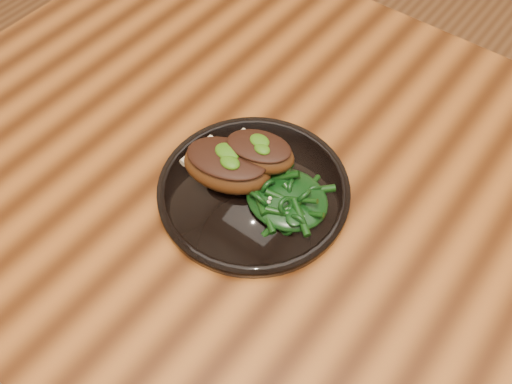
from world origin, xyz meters
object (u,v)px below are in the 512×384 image
at_px(desk, 448,314).
at_px(lamb_chop_front, 227,165).
at_px(greens_heap, 287,195).
at_px(plate, 254,190).

height_order(desk, lamb_chop_front, lamb_chop_front).
distance_m(desk, lamb_chop_front, 0.34).
xyz_separation_m(desk, lamb_chop_front, (-0.31, -0.06, 0.12)).
relative_size(desk, greens_heap, 15.22).
relative_size(desk, lamb_chop_front, 12.23).
relative_size(desk, plate, 6.53).
height_order(plate, lamb_chop_front, lamb_chop_front).
bearing_deg(desk, greens_heap, -168.85).
bearing_deg(desk, lamb_chop_front, -169.47).
distance_m(desk, plate, 0.29).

